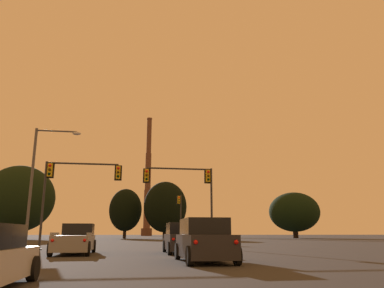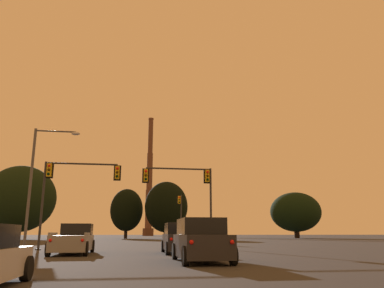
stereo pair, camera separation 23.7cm
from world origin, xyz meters
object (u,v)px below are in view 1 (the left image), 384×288
pickup_truck_left_lane_front (75,240)px  smokestack (148,188)px  street_lamp (39,174)px  traffic_light_far_right (180,211)px  suv_right_lane_second (204,241)px  traffic_light_overhead_left (70,182)px  suv_right_lane_front (182,239)px  traffic_light_overhead_right (190,186)px

pickup_truck_left_lane_front → smokestack: 159.12m
pickup_truck_left_lane_front → street_lamp: 7.41m
traffic_light_far_right → street_lamp: (-13.47, -23.30, 1.28)m
suv_right_lane_second → street_lamp: (-10.01, 12.16, 4.59)m
pickup_truck_left_lane_front → suv_right_lane_second: size_ratio=1.13×
traffic_light_overhead_left → street_lamp: 2.54m
traffic_light_overhead_left → suv_right_lane_front: bearing=-38.2°
traffic_light_overhead_left → smokestack: size_ratio=0.12×
suv_right_lane_front → smokestack: (4.22, 157.48, 21.70)m
pickup_truck_left_lane_front → traffic_light_far_right: traffic_light_far_right is taller
traffic_light_overhead_left → street_lamp: (-1.99, -1.54, 0.34)m
traffic_light_far_right → suv_right_lane_front: bearing=-97.0°
pickup_truck_left_lane_front → traffic_light_overhead_right: bearing=40.5°
pickup_truck_left_lane_front → suv_right_lane_front: suv_right_lane_front is taller
suv_right_lane_front → traffic_light_far_right: traffic_light_far_right is taller
pickup_truck_left_lane_front → suv_right_lane_front: size_ratio=1.13×
traffic_light_far_right → smokestack: smokestack is taller
pickup_truck_left_lane_front → traffic_light_overhead_right: traffic_light_overhead_right is taller
traffic_light_overhead_left → traffic_light_far_right: (11.47, 21.76, -0.94)m
traffic_light_overhead_left → smokestack: smokestack is taller
suv_right_lane_front → street_lamp: size_ratio=0.55×
street_lamp → smokestack: size_ratio=0.16×
suv_right_lane_front → traffic_light_far_right: bearing=83.6°
pickup_truck_left_lane_front → suv_right_lane_second: suv_right_lane_second is taller
pickup_truck_left_lane_front → suv_right_lane_front: 6.50m
street_lamp → pickup_truck_left_lane_front: bearing=-52.3°
smokestack → pickup_truck_left_lane_front: bearing=-93.9°
suv_right_lane_second → traffic_light_overhead_left: traffic_light_overhead_left is taller
street_lamp → smokestack: bearing=84.7°
street_lamp → suv_right_lane_front: bearing=-25.5°
traffic_light_far_right → traffic_light_overhead_left: bearing=-117.8°
pickup_truck_left_lane_front → smokestack: (10.71, 157.26, 21.79)m
suv_right_lane_front → traffic_light_overhead_left: traffic_light_overhead_left is taller
pickup_truck_left_lane_front → suv_right_lane_second: bearing=-50.7°
suv_right_lane_second → traffic_light_far_right: 35.78m
smokestack → suv_right_lane_second: bearing=-91.5°
suv_right_lane_second → traffic_light_overhead_right: traffic_light_overhead_right is taller
traffic_light_far_right → pickup_truck_left_lane_front: bearing=-109.7°
street_lamp → suv_right_lane_second: bearing=-50.5°
traffic_light_overhead_right → street_lamp: size_ratio=0.75×
traffic_light_far_right → smokestack: 130.71m
suv_right_lane_second → smokestack: (4.22, 164.87, 21.70)m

